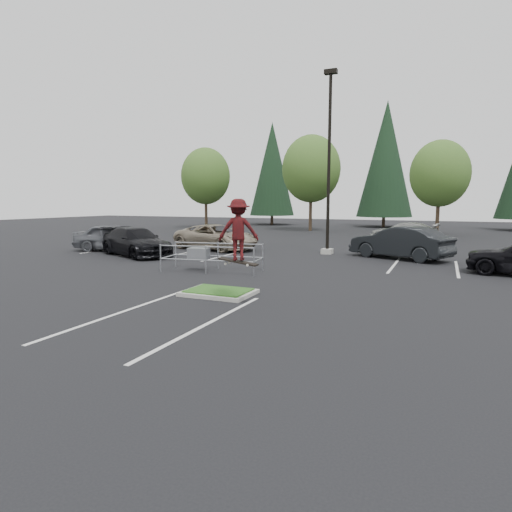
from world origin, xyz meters
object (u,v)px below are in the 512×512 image
at_px(car_l_tan, 216,237).
at_px(car_far_silver, 404,232).
at_px(skateboarder, 238,230).
at_px(car_r_charc, 400,243).
at_px(decid_a, 206,178).
at_px(decid_b, 311,171).
at_px(light_pole, 329,173).
at_px(conif_b, 386,159).
at_px(car_l_black, 135,242).
at_px(cart_corral, 202,254).
at_px(car_l_grey, 114,237).
at_px(conif_a, 272,169).
at_px(decid_c, 440,176).

xyz_separation_m(car_l_tan, car_far_silver, (10.34, 10.50, -0.06)).
height_order(skateboarder, car_r_charc, skateboarder).
xyz_separation_m(decid_a, decid_b, (12.00, 0.50, 0.46)).
distance_m(light_pole, skateboarder, 13.23).
bearing_deg(car_far_silver, conif_b, -161.50).
bearing_deg(light_pole, car_l_black, -152.53).
height_order(light_pole, decid_a, light_pole).
height_order(cart_corral, car_l_grey, car_l_grey).
relative_size(cart_corral, car_r_charc, 0.84).
xyz_separation_m(conif_a, car_l_tan, (7.50, -28.50, -6.32)).
bearing_deg(decid_c, conif_a, 153.04).
bearing_deg(car_far_silver, car_l_black, -34.06).
relative_size(car_l_grey, car_far_silver, 0.97).
xyz_separation_m(conif_b, car_l_grey, (-11.78, -32.20, -7.03)).
xyz_separation_m(conif_a, skateboarder, (15.20, -41.00, -4.92)).
bearing_deg(cart_corral, skateboarder, -58.28).
height_order(light_pole, car_l_tan, light_pole).
distance_m(car_l_tan, car_l_grey, 6.17).
bearing_deg(decid_c, conif_b, 119.32).
distance_m(skateboarder, car_r_charc, 13.00).
bearing_deg(conif_a, car_l_black, -81.58).
xyz_separation_m(conif_a, car_far_silver, (17.84, -18.00, -6.38)).
bearing_deg(car_l_tan, skateboarder, -133.51).
distance_m(conif_b, car_l_grey, 35.00).
xyz_separation_m(light_pole, car_r_charc, (4.00, -0.50, -3.70)).
bearing_deg(conif_a, car_r_charc, -57.01).
relative_size(conif_a, cart_corral, 2.98).
distance_m(cart_corral, car_l_grey, 9.84).
xyz_separation_m(conif_a, conif_b, (14.00, 0.50, 0.75)).
relative_size(decid_c, skateboarder, 4.41).
bearing_deg(skateboarder, light_pole, -107.65).
bearing_deg(car_l_grey, decid_c, -54.36).
relative_size(decid_a, car_far_silver, 1.80).
distance_m(decid_c, conif_a, 22.50).
height_order(car_l_grey, car_r_charc, car_r_charc).
height_order(light_pole, decid_b, light_pole).
xyz_separation_m(skateboarder, car_l_tan, (-7.70, 12.50, -1.40)).
relative_size(skateboarder, car_l_tan, 0.34).
distance_m(decid_c, car_l_black, 27.74).
relative_size(light_pole, cart_corral, 2.32).
height_order(conif_a, conif_b, conif_b).
height_order(decid_a, car_l_black, decid_a).
relative_size(light_pole, conif_b, 0.70).
distance_m(conif_a, skateboarder, 44.00).
bearing_deg(car_r_charc, car_l_tan, -65.57).
bearing_deg(car_l_tan, decid_b, 13.38).
bearing_deg(light_pole, car_l_tan, -175.91).
distance_m(decid_b, conif_a, 12.43).
bearing_deg(skateboarder, car_l_tan, -79.10).
distance_m(light_pole, car_l_grey, 13.36).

